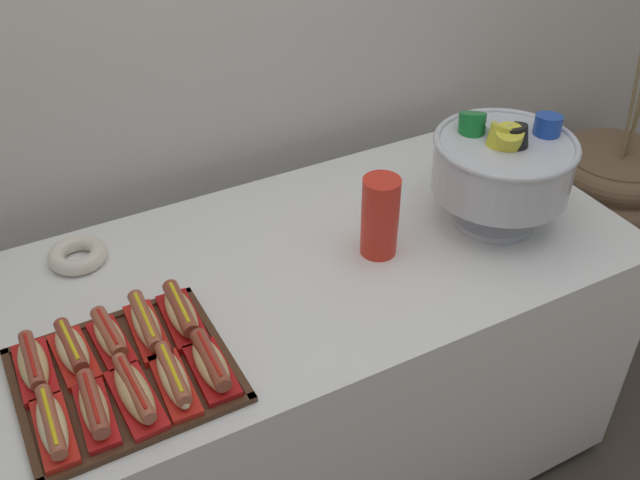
# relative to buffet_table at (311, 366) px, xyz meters

# --- Properties ---
(ground_plane) EXTENTS (10.00, 10.00, 0.00)m
(ground_plane) POSITION_rel_buffet_table_xyz_m (0.00, 0.00, -0.40)
(ground_plane) COLOR #4C4238
(buffet_table) EXTENTS (1.57, 0.76, 0.76)m
(buffet_table) POSITION_rel_buffet_table_xyz_m (0.00, 0.00, 0.00)
(buffet_table) COLOR white
(buffet_table) RESTS_ON ground_plane
(floor_vase) EXTENTS (0.51, 0.51, 1.18)m
(floor_vase) POSITION_rel_buffet_table_xyz_m (1.29, 0.21, -0.12)
(floor_vase) COLOR brown
(floor_vase) RESTS_ON ground_plane
(serving_tray) EXTENTS (0.41, 0.36, 0.01)m
(serving_tray) POSITION_rel_buffet_table_xyz_m (-0.49, -0.16, 0.37)
(serving_tray) COLOR #472B19
(serving_tray) RESTS_ON buffet_table
(hot_dog_0) EXTENTS (0.06, 0.17, 0.06)m
(hot_dog_0) POSITION_rel_buffet_table_xyz_m (-0.64, -0.24, 0.40)
(hot_dog_0) COLOR red
(hot_dog_0) RESTS_ON serving_tray
(hot_dog_1) EXTENTS (0.07, 0.17, 0.06)m
(hot_dog_1) POSITION_rel_buffet_table_xyz_m (-0.56, -0.24, 0.40)
(hot_dog_1) COLOR red
(hot_dog_1) RESTS_ON serving_tray
(hot_dog_2) EXTENTS (0.08, 0.19, 0.06)m
(hot_dog_2) POSITION_rel_buffet_table_xyz_m (-0.49, -0.24, 0.40)
(hot_dog_2) COLOR red
(hot_dog_2) RESTS_ON serving_tray
(hot_dog_3) EXTENTS (0.07, 0.18, 0.06)m
(hot_dog_3) POSITION_rel_buffet_table_xyz_m (-0.41, -0.24, 0.40)
(hot_dog_3) COLOR red
(hot_dog_3) RESTS_ON serving_tray
(hot_dog_4) EXTENTS (0.07, 0.17, 0.06)m
(hot_dog_4) POSITION_rel_buffet_table_xyz_m (-0.34, -0.24, 0.40)
(hot_dog_4) COLOR #B21414
(hot_dog_4) RESTS_ON serving_tray
(hot_dog_5) EXTENTS (0.07, 0.17, 0.06)m
(hot_dog_5) POSITION_rel_buffet_table_xyz_m (-0.64, -0.08, 0.40)
(hot_dog_5) COLOR red
(hot_dog_5) RESTS_ON serving_tray
(hot_dog_6) EXTENTS (0.08, 0.16, 0.06)m
(hot_dog_6) POSITION_rel_buffet_table_xyz_m (-0.56, -0.07, 0.40)
(hot_dog_6) COLOR red
(hot_dog_6) RESTS_ON serving_tray
(hot_dog_7) EXTENTS (0.07, 0.16, 0.06)m
(hot_dog_7) POSITION_rel_buffet_table_xyz_m (-0.49, -0.07, 0.40)
(hot_dog_7) COLOR red
(hot_dog_7) RESTS_ON serving_tray
(hot_dog_8) EXTENTS (0.07, 0.18, 0.06)m
(hot_dog_8) POSITION_rel_buffet_table_xyz_m (-0.41, -0.07, 0.40)
(hot_dog_8) COLOR red
(hot_dog_8) RESTS_ON serving_tray
(hot_dog_9) EXTENTS (0.08, 0.18, 0.06)m
(hot_dog_9) POSITION_rel_buffet_table_xyz_m (-0.34, -0.07, 0.40)
(hot_dog_9) COLOR #B21414
(hot_dog_9) RESTS_ON serving_tray
(punch_bowl) EXTENTS (0.34, 0.34, 0.28)m
(punch_bowl) POSITION_rel_buffet_table_xyz_m (0.48, -0.08, 0.53)
(punch_bowl) COLOR silver
(punch_bowl) RESTS_ON buffet_table
(cup_stack) EXTENTS (0.09, 0.09, 0.20)m
(cup_stack) POSITION_rel_buffet_table_xyz_m (0.16, -0.05, 0.46)
(cup_stack) COLOR red
(cup_stack) RESTS_ON buffet_table
(donut) EXTENTS (0.14, 0.14, 0.04)m
(donut) POSITION_rel_buffet_table_xyz_m (-0.48, 0.25, 0.38)
(donut) COLOR silver
(donut) RESTS_ON buffet_table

